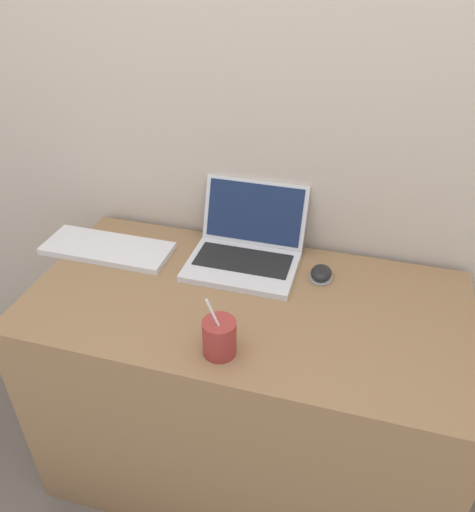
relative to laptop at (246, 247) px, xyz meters
name	(u,v)px	position (x,y,z in m)	size (l,w,h in m)	color
wall_back	(280,92)	(0.05, 0.16, 0.44)	(7.00, 0.04, 2.50)	beige
desk	(245,390)	(0.05, -0.19, -0.43)	(1.25, 0.64, 0.76)	#936D47
laptop	(246,247)	(0.00, 0.00, 0.00)	(0.33, 0.31, 0.21)	silver
drink_cup	(219,337)	(0.04, -0.41, 0.00)	(0.08, 0.08, 0.17)	#9E332D
computer_mouse	(321,274)	(0.24, -0.03, -0.03)	(0.07, 0.08, 0.04)	#B2B2B7
external_keyboard	(108,248)	(-0.45, -0.08, -0.04)	(0.42, 0.16, 0.02)	silver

